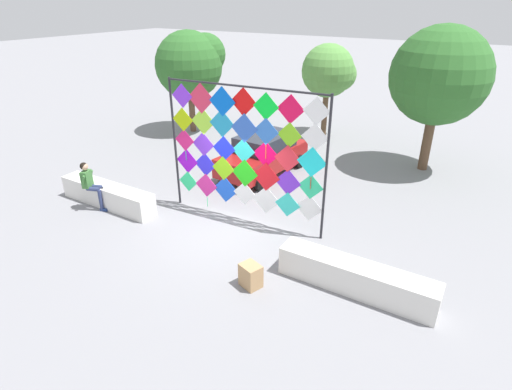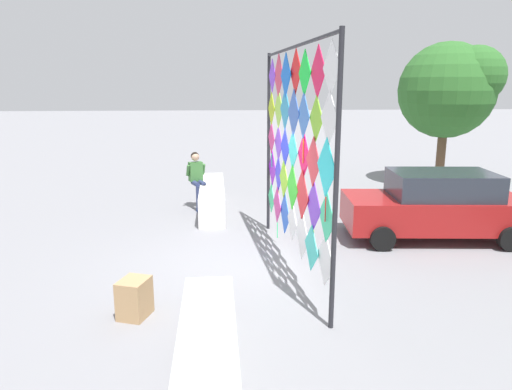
# 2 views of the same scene
# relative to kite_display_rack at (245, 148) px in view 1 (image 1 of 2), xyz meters

# --- Properties ---
(ground) EXTENTS (120.00, 120.00, 0.00)m
(ground) POSITION_rel_kite_display_rack_xyz_m (-0.16, -0.91, -2.26)
(ground) COLOR gray
(plaza_ledge_left) EXTENTS (3.57, 0.63, 0.70)m
(plaza_ledge_left) POSITION_rel_kite_display_rack_xyz_m (-4.22, -1.50, -1.91)
(plaza_ledge_left) COLOR silver
(plaza_ledge_left) RESTS_ON ground
(plaza_ledge_right) EXTENTS (3.57, 0.63, 0.70)m
(plaza_ledge_right) POSITION_rel_kite_display_rack_xyz_m (3.90, -1.50, -1.91)
(plaza_ledge_right) COLOR silver
(plaza_ledge_right) RESTS_ON ground
(kite_display_rack) EXTENTS (4.83, 0.42, 3.98)m
(kite_display_rack) POSITION_rel_kite_display_rack_xyz_m (0.00, 0.00, 0.00)
(kite_display_rack) COLOR #232328
(kite_display_rack) RESTS_ON ground
(seated_vendor) EXTENTS (0.74, 0.61, 1.55)m
(seated_vendor) POSITION_rel_kite_display_rack_xyz_m (-4.39, -1.89, -1.35)
(seated_vendor) COLOR navy
(seated_vendor) RESTS_ON ground
(parked_car) EXTENTS (2.12, 3.96, 1.48)m
(parked_car) POSITION_rel_kite_display_rack_xyz_m (-1.37, 3.38, -1.51)
(parked_car) COLOR maroon
(parked_car) RESTS_ON ground
(cardboard_box_large) EXTENTS (0.57, 0.51, 0.57)m
(cardboard_box_large) POSITION_rel_kite_display_rack_xyz_m (1.80, -2.58, -1.98)
(cardboard_box_large) COLOR tan
(cardboard_box_large) RESTS_ON ground
(tree_broadleaf) EXTENTS (2.34, 2.56, 4.20)m
(tree_broadleaf) POSITION_rel_kite_display_rack_xyz_m (-1.15, 9.00, 0.64)
(tree_broadleaf) COLOR brown
(tree_broadleaf) RESTS_ON ground
(tree_far_right) EXTENTS (3.45, 3.45, 5.24)m
(tree_far_right) POSITION_rel_kite_display_rack_xyz_m (3.70, 6.83, 1.23)
(tree_far_right) COLOR brown
(tree_far_right) RESTS_ON ground
(tree_palm_like) EXTENTS (3.11, 3.14, 4.70)m
(tree_palm_like) POSITION_rel_kite_display_rack_xyz_m (-6.95, 6.31, 0.96)
(tree_palm_like) COLOR brown
(tree_palm_like) RESTS_ON ground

